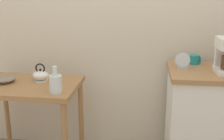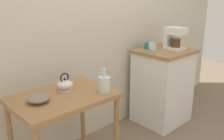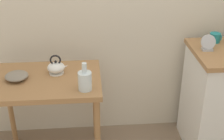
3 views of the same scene
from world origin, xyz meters
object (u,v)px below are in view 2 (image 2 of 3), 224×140
glass_carafe_vase (104,84)px  mug_dark_teal (148,45)px  coffee_maker (174,37)px  teakettle (65,85)px  table_clock (152,47)px  mug_small_cream (166,42)px  bowl_stoneware (38,98)px

glass_carafe_vase → mug_dark_teal: 1.14m
coffee_maker → mug_dark_teal: size_ratio=2.85×
teakettle → table_clock: table_clock is taller
teakettle → mug_dark_teal: bearing=7.2°
coffee_maker → mug_small_cream: size_ratio=2.83×
bowl_stoneware → glass_carafe_vase: glass_carafe_vase is taller
bowl_stoneware → mug_small_cream: bearing=6.2°
glass_carafe_vase → table_clock: (0.94, 0.26, 0.13)m
bowl_stoneware → glass_carafe_vase: (0.50, -0.18, 0.04)m
teakettle → table_clock: size_ratio=1.28×
coffee_maker → table_clock: coffee_maker is taller
glass_carafe_vase → mug_dark_teal: (1.06, 0.42, 0.11)m
glass_carafe_vase → table_clock: 0.98m
bowl_stoneware → table_clock: bearing=3.1°
mug_dark_teal → mug_small_cream: (0.31, -0.04, 0.01)m
glass_carafe_vase → mug_dark_teal: size_ratio=2.23×
glass_carafe_vase → mug_dark_teal: bearing=21.6°
mug_dark_teal → mug_small_cream: 0.31m
teakettle → glass_carafe_vase: glass_carafe_vase is taller
mug_small_cream → table_clock: 0.45m
mug_small_cream → table_clock: bearing=-163.7°
glass_carafe_vase → mug_small_cream: (1.37, 0.38, 0.12)m
bowl_stoneware → coffee_maker: size_ratio=0.65×
glass_carafe_vase → coffee_maker: (1.26, 0.20, 0.22)m
mug_dark_teal → table_clock: table_clock is taller
bowl_stoneware → glass_carafe_vase: 0.53m
bowl_stoneware → coffee_maker: coffee_maker is taller
mug_dark_teal → table_clock: (-0.12, -0.16, 0.02)m
mug_small_cream → table_clock: table_clock is taller
coffee_maker → table_clock: 0.34m
teakettle → coffee_maker: size_ratio=0.62×
teakettle → glass_carafe_vase: size_ratio=0.79×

